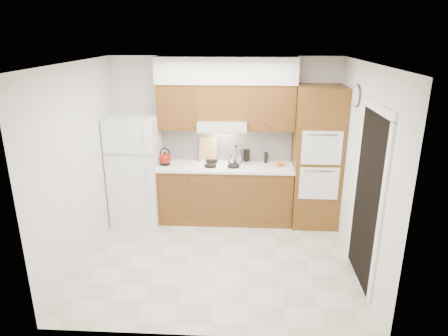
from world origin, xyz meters
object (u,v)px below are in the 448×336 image
at_px(fridge, 136,170).
at_px(kettle, 165,159).
at_px(oven_cabinet, 317,158).
at_px(stock_pot, 236,155).

bearing_deg(fridge, kettle, 2.29).
height_order(fridge, oven_cabinet, oven_cabinet).
relative_size(fridge, oven_cabinet, 0.78).
bearing_deg(kettle, fridge, -172.17).
distance_m(oven_cabinet, stock_pot, 1.27).
bearing_deg(stock_pot, kettle, -171.66).
bearing_deg(fridge, stock_pot, 6.54).
xyz_separation_m(fridge, kettle, (0.47, 0.02, 0.18)).
bearing_deg(kettle, stock_pot, 13.88).
bearing_deg(oven_cabinet, fridge, -179.30).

